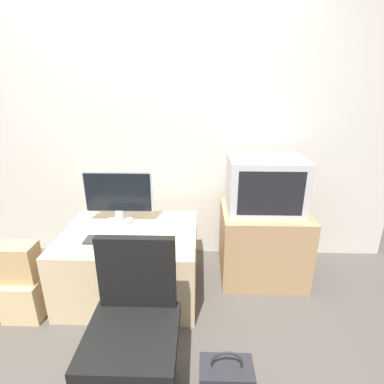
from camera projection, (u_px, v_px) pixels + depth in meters
The scene contains 11 objects.
ground_plane at pixel (131, 361), 1.84m from camera, with size 12.00×12.00×0.00m, color #4C4742.
wall_back at pixel (154, 120), 2.64m from camera, with size 4.40×0.05×2.60m.
desk at pixel (131, 261), 2.39m from camera, with size 1.03×0.81×0.54m.
side_stand at pixel (262, 243), 2.59m from camera, with size 0.70×0.59×0.62m.
main_monitor at pixel (118, 196), 2.40m from camera, with size 0.55×0.21×0.43m.
keyboard at pixel (108, 240), 2.16m from camera, with size 0.33×0.12×0.01m.
mouse at pixel (138, 242), 2.13m from camera, with size 0.07×0.04×0.03m.
crt_tv at pixel (265, 185), 2.41m from camera, with size 0.60×0.44×0.44m.
office_chair at pixel (134, 332), 1.58m from camera, with size 0.49×0.49×0.86m.
cardboard_box_lower at pixel (27, 296), 2.18m from camera, with size 0.27×0.27×0.30m.
cardboard_box_upper at pixel (19, 262), 2.08m from camera, with size 0.25×0.16×0.27m.
Camera 1 is at (0.42, -1.36, 1.61)m, focal length 28.00 mm.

